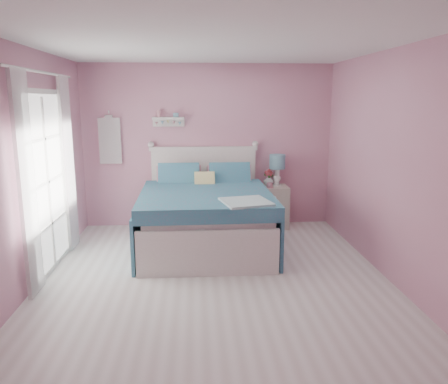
{
  "coord_description": "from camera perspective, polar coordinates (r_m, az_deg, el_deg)",
  "views": [
    {
      "loc": [
        -0.21,
        -4.81,
        2.03
      ],
      "look_at": [
        0.19,
        1.2,
        0.76
      ],
      "focal_mm": 35.0,
      "sensor_mm": 36.0,
      "label": 1
    }
  ],
  "objects": [
    {
      "name": "roses",
      "position": [
        7.05,
        5.86,
        2.49
      ],
      "size": [
        0.14,
        0.11,
        0.12
      ],
      "color": "#BD404B",
      "rests_on": "vase"
    },
    {
      "name": "table_lamp",
      "position": [
        7.05,
        6.97,
        3.64
      ],
      "size": [
        0.25,
        0.25,
        0.5
      ],
      "color": "white",
      "rests_on": "nightstand"
    },
    {
      "name": "french_door",
      "position": [
        5.59,
        -22.1,
        1.16
      ],
      "size": [
        0.04,
        1.32,
        2.16
      ],
      "color": "silver",
      "rests_on": "floor"
    },
    {
      "name": "wall_shelf",
      "position": [
        7.02,
        -7.3,
        9.39
      ],
      "size": [
        0.5,
        0.15,
        0.25
      ],
      "color": "silver",
      "rests_on": "room_shell"
    },
    {
      "name": "floor",
      "position": [
        5.23,
        -1.22,
        -10.95
      ],
      "size": [
        4.5,
        4.5,
        0.0
      ],
      "primitive_type": "plane",
      "color": "beige",
      "rests_on": "ground"
    },
    {
      "name": "bed",
      "position": [
        6.16,
        -2.41,
        -3.22
      ],
      "size": [
        1.79,
        2.25,
        1.3
      ],
      "rotation": [
        0.0,
        0.0,
        0.02
      ],
      "color": "silver",
      "rests_on": "floor"
    },
    {
      "name": "teacup",
      "position": [
        6.91,
        5.98,
        0.88
      ],
      "size": [
        0.13,
        0.13,
        0.08
      ],
      "primitive_type": "imported",
      "rotation": [
        0.0,
        0.0,
        -0.42
      ],
      "color": "#C58495",
      "rests_on": "nightstand"
    },
    {
      "name": "curtain_near",
      "position": [
        4.86,
        -24.32,
        0.75
      ],
      "size": [
        0.04,
        0.4,
        2.32
      ],
      "primitive_type": "cube",
      "color": "white",
      "rests_on": "floor"
    },
    {
      "name": "vase",
      "position": [
        7.08,
        5.85,
        1.52
      ],
      "size": [
        0.18,
        0.18,
        0.17
      ],
      "primitive_type": "imported",
      "rotation": [
        0.0,
        0.0,
        0.11
      ],
      "color": "silver",
      "rests_on": "nightstand"
    },
    {
      "name": "room_shell",
      "position": [
        4.84,
        -1.3,
        6.59
      ],
      "size": [
        4.5,
        4.5,
        4.5
      ],
      "color": "#BE7890",
      "rests_on": "floor"
    },
    {
      "name": "curtain_far",
      "position": [
        6.26,
        -19.65,
        3.4
      ],
      "size": [
        0.04,
        0.4,
        2.32
      ],
      "primitive_type": "cube",
      "color": "white",
      "rests_on": "floor"
    },
    {
      "name": "hanging_dress",
      "position": [
        7.15,
        -14.68,
        6.46
      ],
      "size": [
        0.34,
        0.03,
        0.72
      ],
      "primitive_type": "cube",
      "color": "white",
      "rests_on": "room_shell"
    },
    {
      "name": "nightstand",
      "position": [
        7.13,
        6.39,
        -1.88
      ],
      "size": [
        0.47,
        0.46,
        0.68
      ],
      "color": "beige",
      "rests_on": "floor"
    }
  ]
}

